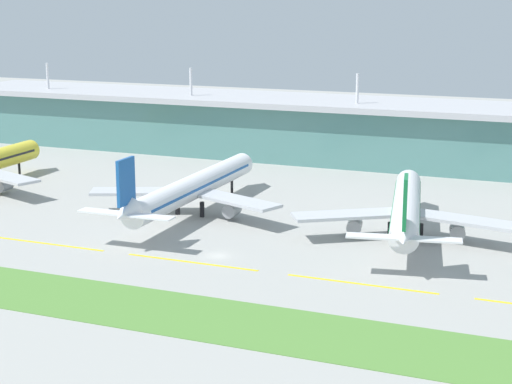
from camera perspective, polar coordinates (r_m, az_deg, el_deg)
ground_plane at (r=169.12m, az=-2.57°, el=-4.33°), size 600.00×600.00×0.00m
terminal_building at (r=265.32m, az=7.10°, el=4.09°), size 288.00×34.00×28.09m
airliner_near_middle at (r=200.06m, az=-4.33°, el=0.29°), size 48.79×70.76×18.90m
airliner_far_middle at (r=182.85m, az=10.11°, el=-1.10°), size 47.86×62.08×18.90m
taxiway_stripe_mid_west at (r=182.55m, az=-13.98°, el=-3.40°), size 28.00×0.70×0.04m
taxiway_stripe_centre at (r=165.37m, az=-4.36°, el=-4.75°), size 28.00×0.70×0.04m
taxiway_stripe_mid_east at (r=153.89m, az=7.11°, el=-6.19°), size 28.00×0.70×0.04m
grass_verge at (r=142.80m, az=-7.88°, el=-7.74°), size 300.00×18.00×0.10m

